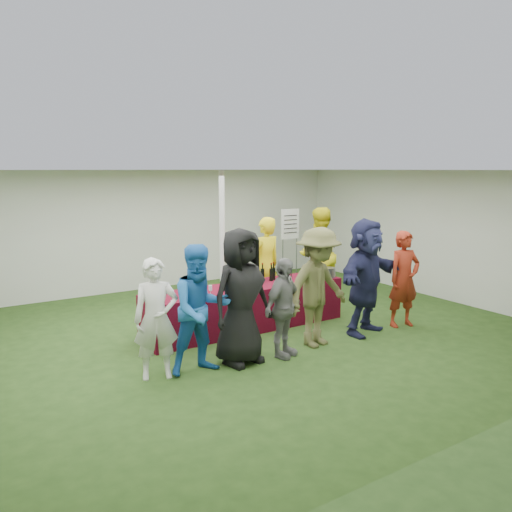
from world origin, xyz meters
TOP-DOWN VIEW (x-y plane):
  - ground at (0.00, 0.00)m, footprint 60.00×60.00m
  - tent at (0.50, 1.20)m, footprint 10.00×10.00m
  - serving_table at (0.46, 0.28)m, footprint 3.60×0.80m
  - wine_bottles at (1.10, 0.42)m, footprint 0.76×0.16m
  - wine_glasses at (0.01, 0.04)m, footprint 2.80×0.17m
  - water_bottle at (0.46, 0.36)m, footprint 0.07×0.07m
  - bar_towel at (2.07, 0.33)m, footprint 0.25×0.18m
  - dump_bucket at (2.10, 0.06)m, footprint 0.25×0.25m
  - wine_list_sign at (3.03, 2.55)m, footprint 0.50×0.03m
  - staff_pourer at (1.27, 0.93)m, footprint 0.71×0.51m
  - staff_back at (2.72, 1.11)m, footprint 0.99×0.80m
  - customer_0 at (-1.60, -0.86)m, footprint 0.67×0.53m
  - customer_1 at (-1.02, -1.00)m, footprint 0.88×0.70m
  - customer_2 at (-0.40, -0.99)m, footprint 1.02×0.74m
  - customer_3 at (0.24, -1.13)m, footprint 0.93×0.66m
  - customer_4 at (0.96, -1.02)m, footprint 1.30×0.88m
  - customer_5 at (2.00, -0.99)m, footprint 1.88×1.06m
  - customer_6 at (2.84, -1.06)m, footprint 0.67×0.50m

SIDE VIEW (x-z plane):
  - ground at x=0.00m, z-range 0.00..0.00m
  - serving_table at x=0.46m, z-range 0.00..0.75m
  - customer_3 at x=0.24m, z-range 0.00..1.47m
  - bar_towel at x=2.07m, z-range 0.75..0.78m
  - customer_0 at x=-1.60m, z-range 0.00..1.60m
  - customer_6 at x=2.84m, z-range 0.00..1.68m
  - dump_bucket at x=2.10m, z-range 0.75..0.93m
  - water_bottle at x=0.46m, z-range 0.74..0.97m
  - wine_glasses at x=0.01m, z-range 0.78..0.94m
  - wine_bottles at x=1.10m, z-range 0.71..1.03m
  - customer_1 at x=-1.02m, z-range 0.00..1.75m
  - staff_pourer at x=1.27m, z-range 0.00..1.84m
  - customer_4 at x=0.96m, z-range 0.00..1.85m
  - customer_2 at x=-0.40m, z-range 0.00..1.93m
  - customer_5 at x=2.00m, z-range 0.00..1.93m
  - staff_back at x=2.72m, z-range 0.00..1.94m
  - wine_list_sign at x=3.03m, z-range 0.42..2.22m
  - tent at x=0.50m, z-range -3.65..6.35m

